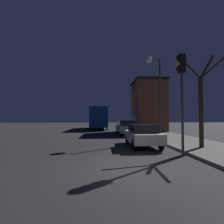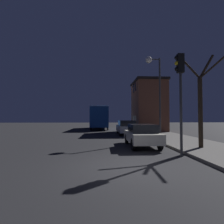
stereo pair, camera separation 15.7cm
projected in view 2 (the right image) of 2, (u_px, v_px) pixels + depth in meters
The scene contains 8 objects.
ground_plane at pixel (130, 167), 6.35m from camera, with size 120.00×120.00×0.00m, color black.
brick_building at pixel (148, 106), 23.02m from camera, with size 3.92×5.32×6.55m.
streetlamp at pixel (154, 77), 14.16m from camera, with size 1.24×0.53×6.66m.
traffic_light at pixel (180, 83), 8.18m from camera, with size 0.43×0.24×4.82m.
bare_tree at pixel (201, 102), 9.94m from camera, with size 1.84×1.55×5.33m.
bus at pixel (100, 116), 28.31m from camera, with size 2.61×9.38×3.50m.
car_near_lane at pixel (142, 135), 10.94m from camera, with size 1.70×3.97×1.40m.
car_mid_lane at pixel (126, 127), 19.10m from camera, with size 1.82×4.60×1.52m.
Camera 2 is at (-1.02, -6.37, 1.80)m, focal length 28.00 mm.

